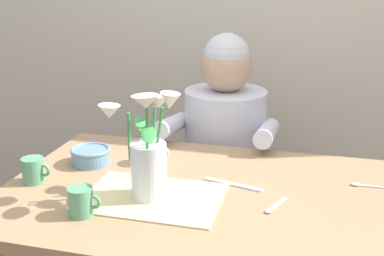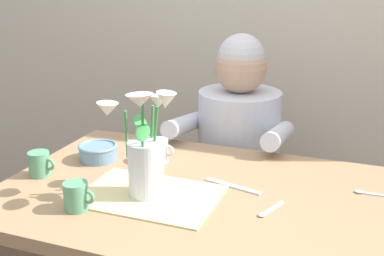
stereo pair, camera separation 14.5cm
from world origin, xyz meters
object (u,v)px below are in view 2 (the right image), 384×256
at_px(flower_vase, 145,152).
at_px(tea_cup, 159,150).
at_px(seated_person, 237,169).
at_px(ceramic_bowl, 98,152).
at_px(dinner_knife, 233,186).
at_px(ceramic_mug, 40,164).
at_px(coffee_cup, 77,196).

xyz_separation_m(flower_vase, tea_cup, (-0.08, 0.26, -0.10)).
relative_size(seated_person, ceramic_bowl, 8.35).
bearing_deg(dinner_knife, tea_cup, 173.52).
xyz_separation_m(seated_person, dinner_knife, (0.13, -0.55, 0.18)).
xyz_separation_m(dinner_knife, ceramic_mug, (-0.60, -0.14, 0.04)).
xyz_separation_m(ceramic_bowl, dinner_knife, (0.50, -0.05, -0.03)).
bearing_deg(coffee_cup, tea_cup, 80.87).
bearing_deg(flower_vase, ceramic_bowl, 144.97).
distance_m(dinner_knife, coffee_cup, 0.47).
height_order(ceramic_bowl, coffee_cup, coffee_cup).
bearing_deg(ceramic_bowl, ceramic_mug, -119.00).
bearing_deg(tea_cup, seated_person, 69.60).
relative_size(dinner_knife, coffee_cup, 2.04).
distance_m(seated_person, tea_cup, 0.52).
xyz_separation_m(dinner_knife, tea_cup, (-0.30, 0.11, 0.04)).
height_order(dinner_knife, tea_cup, tea_cup).
height_order(flower_vase, tea_cup, flower_vase).
relative_size(ceramic_bowl, coffee_cup, 1.46).
bearing_deg(ceramic_bowl, tea_cup, 16.55).
relative_size(coffee_cup, ceramic_mug, 1.00).
bearing_deg(ceramic_bowl, flower_vase, -35.03).
bearing_deg(coffee_cup, flower_vase, 45.92).
bearing_deg(tea_cup, dinner_knife, -20.24).
height_order(seated_person, dinner_knife, seated_person).
relative_size(flower_vase, coffee_cup, 3.49).
bearing_deg(ceramic_mug, ceramic_bowl, 61.00).
xyz_separation_m(flower_vase, coffee_cup, (-0.14, -0.14, -0.10)).
relative_size(flower_vase, tea_cup, 3.49).
bearing_deg(dinner_knife, flower_vase, -132.49).
distance_m(seated_person, dinner_knife, 0.59).
bearing_deg(seated_person, flower_vase, -96.99).
height_order(seated_person, ceramic_bowl, seated_person).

